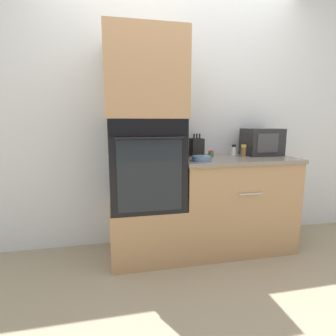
{
  "coord_description": "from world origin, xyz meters",
  "views": [
    {
      "loc": [
        -0.59,
        -1.99,
        1.23
      ],
      "look_at": [
        -0.14,
        0.21,
        0.83
      ],
      "focal_mm": 28.0,
      "sensor_mm": 36.0,
      "label": 1
    }
  ],
  "objects_px": {
    "knife_block": "(197,147)",
    "condiment_jar_mid": "(183,152)",
    "microwave": "(262,142)",
    "bowl": "(201,158)",
    "condiment_jar_near": "(211,154)",
    "condiment_jar_far": "(234,150)",
    "wall_oven": "(145,163)",
    "condiment_jar_back": "(244,151)"
  },
  "relations": [
    {
      "from": "wall_oven",
      "to": "condiment_jar_far",
      "type": "height_order",
      "value": "wall_oven"
    },
    {
      "from": "condiment_jar_far",
      "to": "condiment_jar_mid",
      "type": "bearing_deg",
      "value": 175.39
    },
    {
      "from": "wall_oven",
      "to": "condiment_jar_mid",
      "type": "distance_m",
      "value": 0.43
    },
    {
      "from": "wall_oven",
      "to": "bowl",
      "type": "distance_m",
      "value": 0.49
    },
    {
      "from": "wall_oven",
      "to": "knife_block",
      "type": "distance_m",
      "value": 0.57
    },
    {
      "from": "microwave",
      "to": "condiment_jar_far",
      "type": "relative_size",
      "value": 3.15
    },
    {
      "from": "knife_block",
      "to": "condiment_jar_far",
      "type": "relative_size",
      "value": 1.95
    },
    {
      "from": "condiment_jar_near",
      "to": "condiment_jar_back",
      "type": "distance_m",
      "value": 0.33
    },
    {
      "from": "knife_block",
      "to": "condiment_jar_mid",
      "type": "distance_m",
      "value": 0.15
    },
    {
      "from": "condiment_jar_near",
      "to": "condiment_jar_far",
      "type": "height_order",
      "value": "condiment_jar_far"
    },
    {
      "from": "knife_block",
      "to": "condiment_jar_near",
      "type": "relative_size",
      "value": 3.59
    },
    {
      "from": "bowl",
      "to": "condiment_jar_mid",
      "type": "height_order",
      "value": "condiment_jar_mid"
    },
    {
      "from": "bowl",
      "to": "microwave",
      "type": "bearing_deg",
      "value": 20.17
    },
    {
      "from": "knife_block",
      "to": "condiment_jar_far",
      "type": "height_order",
      "value": "knife_block"
    },
    {
      "from": "condiment_jar_near",
      "to": "condiment_jar_mid",
      "type": "bearing_deg",
      "value": 162.81
    },
    {
      "from": "knife_block",
      "to": "condiment_jar_far",
      "type": "bearing_deg",
      "value": -8.56
    },
    {
      "from": "bowl",
      "to": "condiment_jar_mid",
      "type": "bearing_deg",
      "value": 102.37
    },
    {
      "from": "condiment_jar_near",
      "to": "condiment_jar_mid",
      "type": "height_order",
      "value": "condiment_jar_mid"
    },
    {
      "from": "bowl",
      "to": "condiment_jar_far",
      "type": "relative_size",
      "value": 1.46
    },
    {
      "from": "bowl",
      "to": "condiment_jar_near",
      "type": "xyz_separation_m",
      "value": [
        0.18,
        0.24,
        0.01
      ]
    },
    {
      "from": "condiment_jar_mid",
      "to": "condiment_jar_far",
      "type": "height_order",
      "value": "condiment_jar_far"
    },
    {
      "from": "bowl",
      "to": "condiment_jar_far",
      "type": "bearing_deg",
      "value": 32.83
    },
    {
      "from": "wall_oven",
      "to": "bowl",
      "type": "xyz_separation_m",
      "value": [
        0.46,
        -0.16,
        0.05
      ]
    },
    {
      "from": "knife_block",
      "to": "microwave",
      "type": "bearing_deg",
      "value": -5.85
    },
    {
      "from": "bowl",
      "to": "condiment_jar_near",
      "type": "relative_size",
      "value": 2.69
    },
    {
      "from": "condiment_jar_mid",
      "to": "bowl",
      "type": "bearing_deg",
      "value": -77.63
    },
    {
      "from": "condiment_jar_near",
      "to": "condiment_jar_mid",
      "type": "relative_size",
      "value": 0.75
    },
    {
      "from": "knife_block",
      "to": "condiment_jar_mid",
      "type": "relative_size",
      "value": 2.69
    },
    {
      "from": "microwave",
      "to": "bowl",
      "type": "height_order",
      "value": "microwave"
    },
    {
      "from": "microwave",
      "to": "condiment_jar_far",
      "type": "distance_m",
      "value": 0.31
    },
    {
      "from": "knife_block",
      "to": "condiment_jar_back",
      "type": "xyz_separation_m",
      "value": [
        0.44,
        -0.13,
        -0.03
      ]
    },
    {
      "from": "microwave",
      "to": "bowl",
      "type": "xyz_separation_m",
      "value": [
        -0.73,
        -0.27,
        -0.11
      ]
    },
    {
      "from": "condiment_jar_near",
      "to": "condiment_jar_back",
      "type": "relative_size",
      "value": 0.53
    },
    {
      "from": "bowl",
      "to": "knife_block",
      "type": "bearing_deg",
      "value": 78.74
    },
    {
      "from": "microwave",
      "to": "condiment_jar_mid",
      "type": "xyz_separation_m",
      "value": [
        -0.8,
        0.05,
        -0.09
      ]
    },
    {
      "from": "knife_block",
      "to": "condiment_jar_far",
      "type": "distance_m",
      "value": 0.37
    },
    {
      "from": "condiment_jar_mid",
      "to": "condiment_jar_back",
      "type": "height_order",
      "value": "condiment_jar_back"
    },
    {
      "from": "condiment_jar_near",
      "to": "condiment_jar_far",
      "type": "xyz_separation_m",
      "value": [
        0.25,
        0.04,
        0.02
      ]
    },
    {
      "from": "knife_block",
      "to": "condiment_jar_back",
      "type": "relative_size",
      "value": 1.9
    },
    {
      "from": "microwave",
      "to": "knife_block",
      "type": "height_order",
      "value": "microwave"
    },
    {
      "from": "knife_block",
      "to": "condiment_jar_back",
      "type": "height_order",
      "value": "knife_block"
    },
    {
      "from": "knife_block",
      "to": "condiment_jar_mid",
      "type": "xyz_separation_m",
      "value": [
        -0.14,
        -0.01,
        -0.05
      ]
    }
  ]
}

